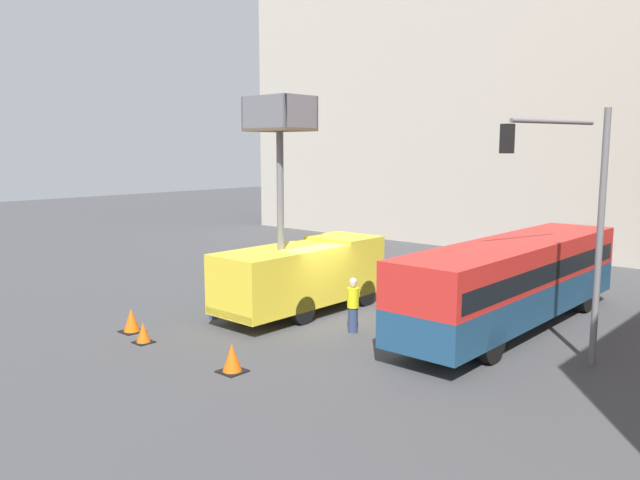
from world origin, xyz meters
TOP-DOWN VIEW (x-y plane):
  - ground_plane at (0.00, 0.00)m, footprint 120.00×120.00m
  - building_backdrop_far at (0.00, 22.13)m, footprint 44.00×10.00m
  - utility_truck at (-1.37, -0.04)m, footprint 2.33×6.84m
  - city_bus at (5.15, 3.24)m, footprint 2.46×11.90m
  - traffic_light_pole at (7.27, 1.60)m, footprint 3.52×3.27m
  - road_worker_near_truck at (-3.19, -2.63)m, footprint 0.38×0.38m
  - road_worker_directing at (1.51, -0.69)m, footprint 0.38×0.38m
  - traffic_cone_near_truck at (-2.57, -5.84)m, footprint 0.55×0.55m
  - traffic_cone_mid_road at (1.41, -5.67)m, footprint 0.68×0.68m
  - traffic_cone_far_side at (-3.87, -5.44)m, footprint 0.68×0.68m

SIDE VIEW (x-z plane):
  - ground_plane at x=0.00m, z-range 0.00..0.00m
  - traffic_cone_near_truck at x=-2.57m, z-range -0.02..0.61m
  - traffic_cone_far_side at x=-3.87m, z-range -0.02..0.75m
  - traffic_cone_mid_road at x=1.41m, z-range -0.02..0.75m
  - road_worker_near_truck at x=-3.19m, z-range -0.01..1.75m
  - road_worker_directing at x=1.51m, z-range 0.00..1.79m
  - utility_truck at x=-1.37m, z-range -2.21..5.40m
  - city_bus at x=5.15m, z-range 0.29..3.19m
  - traffic_light_pole at x=7.27m, z-range 1.17..8.12m
  - building_backdrop_far at x=0.00m, z-range 0.00..19.66m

